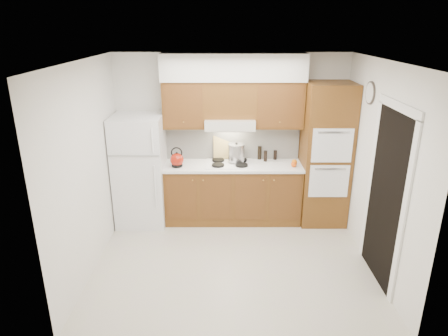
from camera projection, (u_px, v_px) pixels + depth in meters
name	position (u px, v px, depth m)	size (l,w,h in m)	color
floor	(233.00, 259.00, 5.38)	(3.60, 3.60, 0.00)	#BCB3A4
ceiling	(234.00, 61.00, 4.50)	(3.60, 3.60, 0.00)	white
wall_back	(231.00, 137.00, 6.35)	(3.60, 0.02, 2.60)	white
wall_left	(88.00, 169.00, 4.94)	(0.02, 3.00, 2.60)	white
wall_right	(378.00, 169.00, 4.94)	(0.02, 3.00, 2.60)	white
fridge	(141.00, 171.00, 6.16)	(0.75, 0.72, 1.72)	white
base_cabinets	(233.00, 193.00, 6.36)	(2.11, 0.60, 0.90)	brown
countertop	(233.00, 166.00, 6.19)	(2.13, 0.62, 0.04)	white
backsplash	(233.00, 142.00, 6.36)	(2.11, 0.03, 0.56)	white
oven_cabinet	(325.00, 155.00, 6.11)	(0.70, 0.65, 2.20)	brown
upper_cab_left	(184.00, 104.00, 6.01)	(0.63, 0.33, 0.70)	brown
upper_cab_right	(279.00, 104.00, 6.01)	(0.73, 0.33, 0.70)	brown
range_hood	(230.00, 123.00, 6.04)	(0.75, 0.45, 0.15)	silver
upper_cab_over_hood	(230.00, 99.00, 5.98)	(0.75, 0.33, 0.55)	brown
soffit	(233.00, 67.00, 5.81)	(2.13, 0.36, 0.40)	silver
cooktop	(230.00, 164.00, 6.20)	(0.74, 0.50, 0.01)	white
doorway	(385.00, 199.00, 4.70)	(0.02, 0.90, 2.10)	black
wall_clock	(370.00, 93.00, 5.17)	(0.30, 0.30, 0.02)	#3F3833
kettle	(177.00, 160.00, 6.05)	(0.21, 0.21, 0.21)	#98180B
cutting_board	(222.00, 147.00, 6.36)	(0.28, 0.02, 0.37)	tan
stock_pot	(236.00, 153.00, 6.21)	(0.26, 0.26, 0.27)	#AEADB2
condiment_a	(259.00, 153.00, 6.39)	(0.06, 0.06, 0.22)	black
condiment_b	(265.00, 156.00, 6.30)	(0.05, 0.05, 0.17)	black
condiment_c	(275.00, 155.00, 6.39)	(0.05, 0.05, 0.15)	black
orange_near	(294.00, 162.00, 6.16)	(0.08, 0.08, 0.08)	orange
orange_far	(294.00, 164.00, 6.06)	(0.09, 0.09, 0.09)	orange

